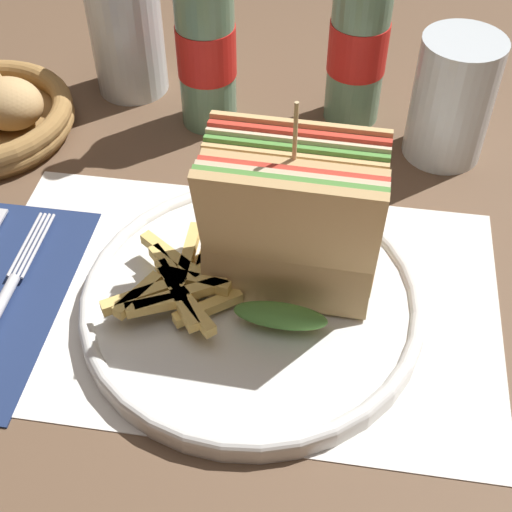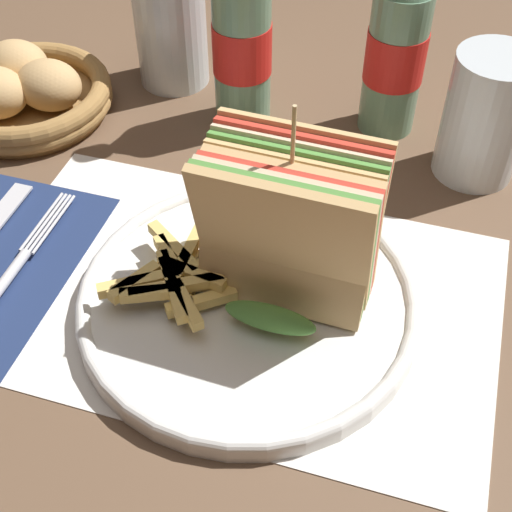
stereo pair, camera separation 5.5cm
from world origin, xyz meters
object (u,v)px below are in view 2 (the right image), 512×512
glass_near (483,125)px  glass_far (172,36)px  coke_bottle_near (242,28)px  fork (3,284)px  plate_main (249,300)px  coke_bottle_far (399,36)px  club_sandwich (289,230)px  bread_basket (25,93)px

glass_near → glass_far: bearing=168.8°
coke_bottle_near → fork: bearing=-111.3°
glass_near → plate_main: bearing=-123.9°
coke_bottle_far → glass_near: 0.11m
plate_main → club_sandwich: bearing=29.9°
plate_main → glass_near: size_ratio=2.21×
plate_main → bread_basket: (-0.30, 0.19, 0.01)m
coke_bottle_far → bread_basket: bearing=-166.8°
fork → bread_basket: bread_basket is taller
plate_main → glass_far: bearing=121.2°
coke_bottle_near → glass_near: (0.24, -0.02, -0.05)m
club_sandwich → glass_near: 0.25m
plate_main → bread_basket: bread_basket is taller
club_sandwich → coke_bottle_near: size_ratio=0.72×
club_sandwich → glass_near: club_sandwich is taller
glass_near → coke_bottle_near: bearing=175.7°
club_sandwich → glass_near: (0.13, 0.21, -0.03)m
glass_near → glass_far: same height
club_sandwich → coke_bottle_far: (0.04, 0.26, 0.02)m
club_sandwich → glass_far: 0.35m
coke_bottle_far → glass_far: size_ratio=1.94×
coke_bottle_near → glass_far: size_ratio=1.94×
club_sandwich → bread_basket: size_ratio=0.96×
plate_main → glass_far: (-0.18, 0.29, 0.04)m
coke_bottle_far → glass_far: 0.24m
bread_basket → club_sandwich: bearing=-28.0°
coke_bottle_far → bread_basket: coke_bottle_far is taller
fork → bread_basket: (-0.11, 0.23, 0.01)m
plate_main → glass_far: size_ratio=2.21×
coke_bottle_near → coke_bottle_far: 0.15m
plate_main → coke_bottle_far: size_ratio=1.14×
plate_main → bread_basket: bearing=147.9°
fork → bread_basket: size_ratio=1.07×
coke_bottle_near → glass_far: (-0.09, 0.05, -0.05)m
coke_bottle_near → bread_basket: 0.24m
glass_far → coke_bottle_far: bearing=-4.3°
coke_bottle_near → bread_basket: (-0.22, -0.06, -0.08)m
club_sandwich → glass_far: club_sandwich is taller
glass_far → glass_near: bearing=-11.2°
plate_main → coke_bottle_near: coke_bottle_near is taller
club_sandwich → fork: (-0.22, -0.06, -0.07)m
fork → glass_far: size_ratio=1.56×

